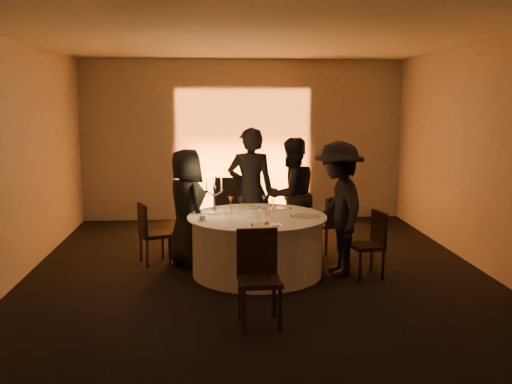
{
  "coord_description": "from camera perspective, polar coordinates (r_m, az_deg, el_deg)",
  "views": [
    {
      "loc": [
        -0.55,
        -7.19,
        2.25
      ],
      "look_at": [
        0.0,
        0.2,
        1.05
      ],
      "focal_mm": 40.0,
      "sensor_mm": 36.0,
      "label": 1
    }
  ],
  "objects": [
    {
      "name": "plate_right",
      "position": [
        7.34,
        4.9,
        -2.41
      ],
      "size": [
        0.36,
        0.29,
        0.01
      ],
      "color": "white",
      "rests_on": "banquet_table"
    },
    {
      "name": "guest_left",
      "position": [
        7.83,
        -6.95,
        -1.54
      ],
      "size": [
        0.82,
        0.93,
        1.6
      ],
      "primitive_type": "imported",
      "rotation": [
        0.0,
        0.0,
        2.06
      ],
      "color": "black",
      "rests_on": "floor"
    },
    {
      "name": "plate_back_left",
      "position": [
        7.9,
        -0.86,
        -1.49
      ],
      "size": [
        0.36,
        0.29,
        0.08
      ],
      "color": "white",
      "rests_on": "banquet_table"
    },
    {
      "name": "coffee_cup",
      "position": [
        7.1,
        -5.38,
        -2.64
      ],
      "size": [
        0.11,
        0.11,
        0.07
      ],
      "color": "white",
      "rests_on": "banquet_table"
    },
    {
      "name": "wine_glass_f",
      "position": [
        7.67,
        -2.57,
        -0.9
      ],
      "size": [
        0.07,
        0.07,
        0.19
      ],
      "color": "silver",
      "rests_on": "banquet_table"
    },
    {
      "name": "chair_left",
      "position": [
        7.99,
        -10.57,
        -3.82
      ],
      "size": [
        0.49,
        0.49,
        0.85
      ],
      "rotation": [
        0.0,
        0.0,
        1.97
      ],
      "color": "black",
      "rests_on": "floor"
    },
    {
      "name": "chair_back_left",
      "position": [
        8.98,
        -2.67,
        -1.36
      ],
      "size": [
        0.54,
        0.54,
        1.07
      ],
      "rotation": [
        0.0,
        0.0,
        2.97
      ],
      "color": "black",
      "rests_on": "floor"
    },
    {
      "name": "wine_glass_e",
      "position": [
        7.0,
        -2.44,
        -1.88
      ],
      "size": [
        0.07,
        0.07,
        0.19
      ],
      "color": "silver",
      "rests_on": "banquet_table"
    },
    {
      "name": "wall_back",
      "position": [
        10.73,
        -1.31,
        5.2
      ],
      "size": [
        7.0,
        0.0,
        7.0
      ],
      "primitive_type": "plane",
      "rotation": [
        1.57,
        0.0,
        0.0
      ],
      "color": "#A9A39D",
      "rests_on": "floor"
    },
    {
      "name": "guest_back_right",
      "position": [
        8.48,
        3.56,
        -0.3
      ],
      "size": [
        1.04,
        0.96,
        1.71
      ],
      "primitive_type": "imported",
      "rotation": [
        0.0,
        0.0,
        -2.64
      ],
      "color": "black",
      "rests_on": "floor"
    },
    {
      "name": "tumbler_a",
      "position": [
        7.17,
        0.22,
        -2.35
      ],
      "size": [
        0.07,
        0.07,
        0.09
      ],
      "primitive_type": "cylinder",
      "color": "silver",
      "rests_on": "banquet_table"
    },
    {
      "name": "guest_right",
      "position": [
        7.4,
        8.27,
        -1.66
      ],
      "size": [
        0.75,
        1.18,
        1.74
      ],
      "primitive_type": "imported",
      "rotation": [
        0.0,
        0.0,
        -1.48
      ],
      "color": "black",
      "rests_on": "floor"
    },
    {
      "name": "wall_left",
      "position": [
        7.63,
        -22.98,
        2.83
      ],
      "size": [
        0.0,
        7.0,
        7.0
      ],
      "primitive_type": "plane",
      "rotation": [
        1.57,
        0.0,
        1.57
      ],
      "color": "#A9A39D",
      "rests_on": "floor"
    },
    {
      "name": "floor",
      "position": [
        7.56,
        0.11,
        -8.13
      ],
      "size": [
        7.0,
        7.0,
        0.0
      ],
      "primitive_type": "plane",
      "color": "black",
      "rests_on": "ground"
    },
    {
      "name": "wine_glass_d",
      "position": [
        7.65,
        -1.6,
        -0.91
      ],
      "size": [
        0.07,
        0.07,
        0.19
      ],
      "color": "silver",
      "rests_on": "banquet_table"
    },
    {
      "name": "plate_back_right",
      "position": [
        7.84,
        2.21,
        -1.64
      ],
      "size": [
        0.35,
        0.25,
        0.01
      ],
      "color": "white",
      "rests_on": "banquet_table"
    },
    {
      "name": "ceiling",
      "position": [
        7.25,
        0.12,
        15.13
      ],
      "size": [
        7.0,
        7.0,
        0.0
      ],
      "primitive_type": "plane",
      "rotation": [
        3.14,
        0.0,
        0.0
      ],
      "color": "white",
      "rests_on": "wall_back"
    },
    {
      "name": "chair_front",
      "position": [
        5.83,
        0.25,
        -7.91
      ],
      "size": [
        0.44,
        0.44,
        0.96
      ],
      "rotation": [
        0.0,
        0.0,
        0.06
      ],
      "color": "black",
      "rests_on": "floor"
    },
    {
      "name": "plate_front",
      "position": [
        6.82,
        1.03,
        -3.2
      ],
      "size": [
        0.36,
        0.28,
        0.08
      ],
      "color": "white",
      "rests_on": "banquet_table"
    },
    {
      "name": "tumbler_c",
      "position": [
        7.26,
        -2.85,
        -2.22
      ],
      "size": [
        0.07,
        0.07,
        0.09
      ],
      "primitive_type": "cylinder",
      "color": "silver",
      "rests_on": "banquet_table"
    },
    {
      "name": "chair_back_right",
      "position": [
        8.52,
        7.15,
        -2.9
      ],
      "size": [
        0.53,
        0.53,
        0.85
      ],
      "rotation": [
        0.0,
        0.0,
        -2.33
      ],
      "color": "black",
      "rests_on": "floor"
    },
    {
      "name": "guest_back_left",
      "position": [
        8.37,
        -0.55,
        0.12
      ],
      "size": [
        0.68,
        0.46,
        1.86
      ],
      "primitive_type": "imported",
      "rotation": [
        0.0,
        0.0,
        3.13
      ],
      "color": "black",
      "rests_on": "floor"
    },
    {
      "name": "tumbler_b",
      "position": [
        7.38,
        1.21,
        -2.02
      ],
      "size": [
        0.07,
        0.07,
        0.09
      ],
      "primitive_type": "cylinder",
      "color": "silver",
      "rests_on": "banquet_table"
    },
    {
      "name": "candelabra",
      "position": [
        7.48,
        -4.19,
        -0.67
      ],
      "size": [
        0.24,
        0.12,
        0.58
      ],
      "color": "white",
      "rests_on": "banquet_table"
    },
    {
      "name": "plate_left",
      "position": [
        7.57,
        -3.93,
        -2.04
      ],
      "size": [
        0.36,
        0.28,
        0.01
      ],
      "color": "white",
      "rests_on": "banquet_table"
    },
    {
      "name": "wall_front",
      "position": [
        3.81,
        4.12,
        -2.22
      ],
      "size": [
        7.0,
        0.0,
        7.0
      ],
      "primitive_type": "plane",
      "rotation": [
        -1.57,
        0.0,
        0.0
      ],
      "color": "#A9A39D",
      "rests_on": "floor"
    },
    {
      "name": "chair_right",
      "position": [
        7.43,
        11.47,
        -4.8
      ],
      "size": [
        0.44,
        0.44,
        0.86
      ],
      "rotation": [
        0.0,
        0.0,
        -1.37
      ],
      "color": "black",
      "rests_on": "floor"
    },
    {
      "name": "wine_glass_b",
      "position": [
        7.54,
        1.73,
        -1.06
      ],
      "size": [
        0.07,
        0.07,
        0.19
      ],
      "color": "silver",
      "rests_on": "banquet_table"
    },
    {
      "name": "wall_right",
      "position": [
        8.05,
        21.96,
        3.19
      ],
      "size": [
        0.0,
        7.0,
        7.0
      ],
      "primitive_type": "plane",
      "rotation": [
        1.57,
        0.0,
        -1.57
      ],
      "color": "#A9A39D",
      "rests_on": "floor"
    },
    {
      "name": "banquet_table",
      "position": [
        7.45,
        0.11,
        -5.31
      ],
      "size": [
        1.8,
        1.8,
        0.77
      ],
      "color": "black",
      "rests_on": "floor"
    },
    {
      "name": "wine_glass_c",
      "position": [
        7.79,
        0.84,
        -0.73
      ],
      "size": [
        0.07,
        0.07,
        0.19
      ],
      "color": "silver",
      "rests_on": "banquet_table"
    },
    {
      "name": "wine_glass_a",
      "position": [
        7.19,
        1.71,
        -1.57
      ],
      "size": [
        0.07,
        0.07,
        0.19
      ],
      "color": "silver",
      "rests_on": "banquet_table"
    },
    {
      "name": "uplighter_fixture",
      "position": [
        10.64,
        -1.2,
        -2.73
      ],
      "size": [
        0.25,
        0.12,
        0.1
      ],
      "primitive_type": "cube",
      "color": "black",
      "rests_on": "floor"
    }
  ]
}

